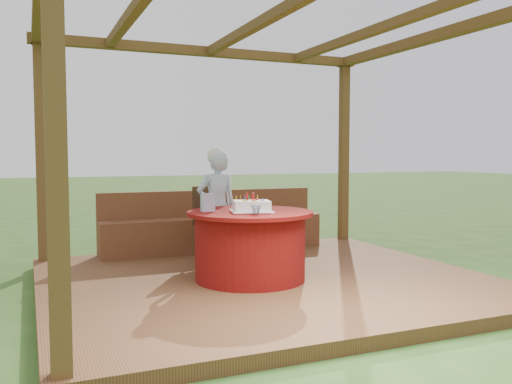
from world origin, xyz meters
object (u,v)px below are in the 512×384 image
Objects in this scene: gift_bag at (208,202)px; elderly_woman at (217,206)px; chair at (215,219)px; drinking_glass at (256,210)px; bench at (214,231)px; birthday_cake at (252,206)px; table at (250,245)px.

elderly_woman is at bearing 62.70° from gift_bag.
chair reaches higher than drinking_glass.
birthday_cake reaches higher than bench.
table is 2.56× the size of birthday_cake.
birthday_cake is at bearing -68.63° from table.
bench is 3.33× the size of chair.
bench is 32.34× the size of drinking_glass.
gift_bag is (-0.60, -1.64, 0.54)m from bench.
elderly_woman is (-0.06, -0.25, 0.18)m from chair.
chair is 0.66× the size of elderly_woman.
chair is at bearing 90.52° from birthday_cake.
birthday_cake is 2.74× the size of gift_bag.
drinking_glass reaches higher than table.
elderly_woman reaches higher than birthday_cake.
gift_bag is at bearing -114.99° from elderly_woman.
chair is 1.79× the size of birthday_cake.
drinking_glass is (-0.06, -1.44, 0.25)m from chair.
birthday_cake is at bearing -85.78° from elderly_woman.
gift_bag reaches higher than table.
birthday_cake is at bearing 75.64° from drinking_glass.
drinking_glass is at bearing -54.63° from gift_bag.
elderly_woman is 7.49× the size of gift_bag.
drinking_glass is (0.34, -0.44, -0.05)m from gift_bag.
chair is 1.46m from drinking_glass.
gift_bag is (-0.41, 0.14, 0.44)m from table.
elderly_woman reaches higher than bench.
table is (-0.20, -1.78, 0.10)m from bench.
elderly_woman is 14.80× the size of drinking_glass.
chair is 1.18m from birthday_cake.
elderly_woman is at bearing 94.22° from birthday_cake.
drinking_glass is (-0.07, -0.28, -0.01)m from birthday_cake.
gift_bag is at bearing -112.10° from chair.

